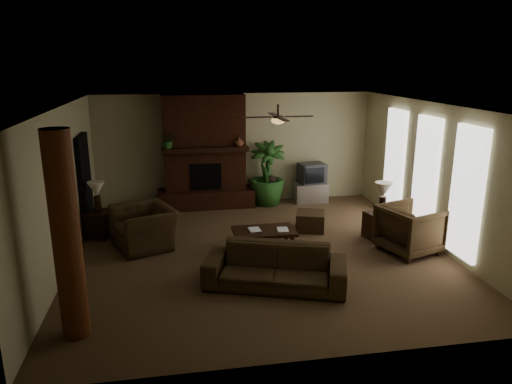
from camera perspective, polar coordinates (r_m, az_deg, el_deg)
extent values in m
plane|color=brown|center=(9.29, 0.43, -7.21)|extent=(7.00, 7.00, 0.00)
plane|color=silver|center=(8.60, 0.46, 10.26)|extent=(7.00, 7.00, 0.00)
plane|color=tan|center=(12.22, -2.50, 5.19)|extent=(7.00, 0.00, 7.00)
plane|color=tan|center=(5.61, 6.90, -7.57)|extent=(7.00, 0.00, 7.00)
plane|color=tan|center=(8.93, -22.25, 0.15)|extent=(0.00, 7.00, 7.00)
plane|color=tan|center=(10.06, 20.48, 1.96)|extent=(0.00, 7.00, 7.00)
cube|color=#462112|center=(11.90, -6.18, 4.84)|extent=(2.00, 0.50, 2.80)
cube|color=#462112|center=(12.08, -5.98, -0.73)|extent=(2.40, 0.70, 0.45)
cube|color=black|center=(11.77, -6.01, 1.83)|extent=(0.75, 0.04, 0.65)
cube|color=black|center=(11.61, -6.10, 5.07)|extent=(2.10, 0.28, 0.12)
cube|color=white|center=(11.42, 16.27, 3.59)|extent=(0.08, 0.85, 2.35)
cube|color=white|center=(10.21, 19.66, 1.94)|extent=(0.08, 0.85, 2.35)
cube|color=white|center=(9.06, 23.92, -0.14)|extent=(0.08, 0.85, 2.35)
cylinder|color=brown|center=(6.57, -21.78, -5.10)|extent=(0.36, 0.36, 2.80)
cube|color=black|center=(10.71, -19.81, 0.87)|extent=(0.10, 1.00, 2.10)
cylinder|color=#302115|center=(8.99, 2.66, 9.70)|extent=(0.04, 0.04, 0.24)
cylinder|color=#302115|center=(9.00, 2.65, 8.94)|extent=(0.20, 0.20, 0.06)
ellipsoid|color=#F2BF72|center=(9.01, 2.65, 8.56)|extent=(0.26, 0.26, 0.14)
cube|color=black|center=(9.09, 5.15, 9.03)|extent=(0.55, 0.12, 0.01)
cube|color=black|center=(8.92, 0.11, 8.97)|extent=(0.55, 0.12, 0.01)
cube|color=black|center=(9.39, 2.12, 9.28)|extent=(0.12, 0.55, 0.01)
cube|color=black|center=(8.61, 3.23, 8.70)|extent=(0.12, 0.55, 0.01)
imported|color=#3F2F1B|center=(7.81, 2.32, -8.19)|extent=(2.39, 1.38, 0.90)
imported|color=#3F2F1B|center=(9.64, -13.27, -3.38)|extent=(1.20, 1.43, 1.07)
imported|color=#3F2F1B|center=(9.58, 18.05, -3.99)|extent=(1.21, 1.25, 1.03)
cube|color=black|center=(9.21, 0.96, -4.73)|extent=(1.20, 0.70, 0.06)
cube|color=black|center=(8.99, -1.90, -6.74)|extent=(0.07, 0.07, 0.37)
cube|color=black|center=(9.17, 4.34, -6.32)|extent=(0.07, 0.07, 0.37)
cube|color=black|center=(9.45, -2.32, -5.61)|extent=(0.07, 0.07, 0.37)
cube|color=black|center=(9.62, 3.62, -5.24)|extent=(0.07, 0.07, 0.37)
cube|color=#3F2F1B|center=(10.46, 6.52, -3.49)|extent=(0.75, 0.75, 0.40)
cube|color=silver|center=(12.54, 6.55, -0.03)|extent=(0.85, 0.51, 0.50)
cube|color=#38383A|center=(12.42, 6.73, 2.25)|extent=(0.72, 0.59, 0.52)
cube|color=black|center=(12.17, 7.08, 1.96)|extent=(0.52, 0.11, 0.40)
cylinder|color=#32241C|center=(12.26, 1.68, 0.19)|extent=(0.34, 0.34, 0.70)
sphere|color=#32241C|center=(12.19, 1.69, 1.32)|extent=(0.34, 0.34, 0.34)
imported|color=#2B5B24|center=(12.18, 1.30, 0.59)|extent=(1.04, 1.69, 0.90)
cube|color=black|center=(10.52, -18.20, -3.64)|extent=(0.66, 0.66, 0.55)
cylinder|color=#302115|center=(10.33, -18.45, -1.39)|extent=(0.15, 0.15, 0.35)
cone|color=white|center=(10.25, -18.60, 0.35)|extent=(0.37, 0.37, 0.30)
cube|color=black|center=(10.22, 14.51, -3.91)|extent=(0.61, 0.61, 0.55)
cylinder|color=#302115|center=(10.09, 14.92, -1.50)|extent=(0.15, 0.15, 0.35)
cone|color=white|center=(10.01, 15.05, 0.28)|extent=(0.39, 0.39, 0.30)
imported|color=#2B5B24|center=(11.53, -10.50, 5.96)|extent=(0.43, 0.47, 0.33)
imported|color=brown|center=(11.65, -2.02, 6.03)|extent=(0.25, 0.26, 0.22)
imported|color=#999999|center=(9.09, -0.84, -3.85)|extent=(0.22, 0.04, 0.29)
imported|color=#999999|center=(9.13, 2.56, -3.77)|extent=(0.21, 0.04, 0.29)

